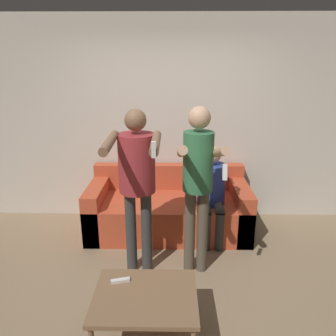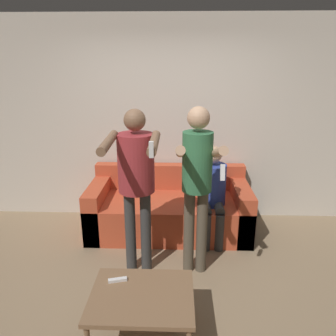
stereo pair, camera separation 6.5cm
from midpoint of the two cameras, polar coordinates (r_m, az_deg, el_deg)
ground_plane at (r=3.40m, az=-0.33°, el=-20.50°), size 14.00×14.00×0.00m
wall_back at (r=4.44m, az=0.50°, el=8.07°), size 6.40×0.06×2.70m
couch at (r=4.29m, az=0.64°, el=-7.29°), size 2.02×0.92×0.79m
person_standing_left at (r=3.18m, az=-5.00°, el=-0.83°), size 0.48×0.75×1.71m
person_standing_right at (r=3.16m, az=5.68°, el=-1.24°), size 0.41×0.74×1.73m
person_seated at (r=3.97m, az=8.15°, el=-3.69°), size 0.34×0.54×1.18m
coffee_table at (r=2.69m, az=-3.82°, el=-21.84°), size 0.79×0.64×0.44m
remote_on_table at (r=2.80m, az=-8.08°, el=-18.73°), size 0.15×0.07×0.02m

